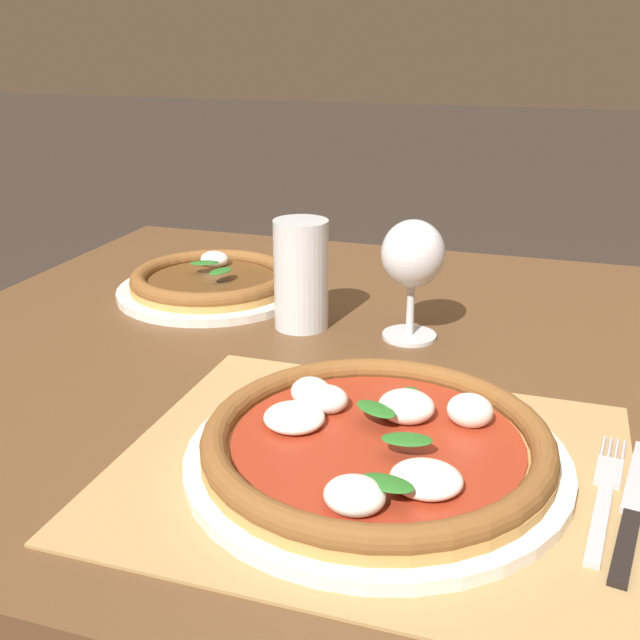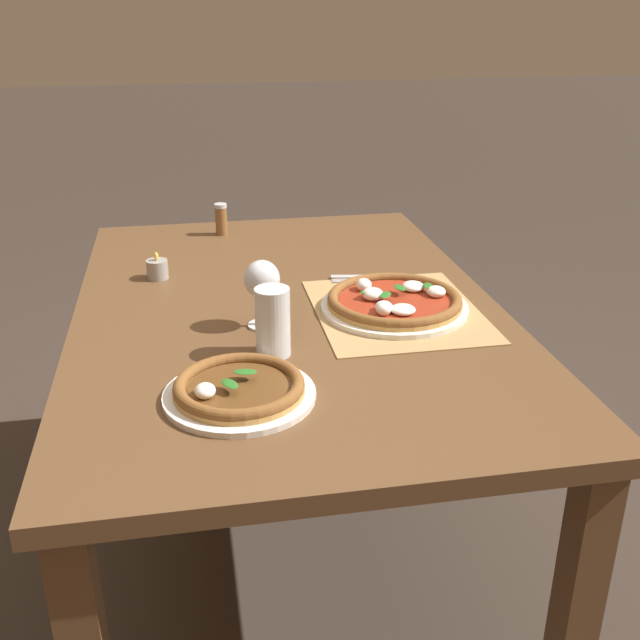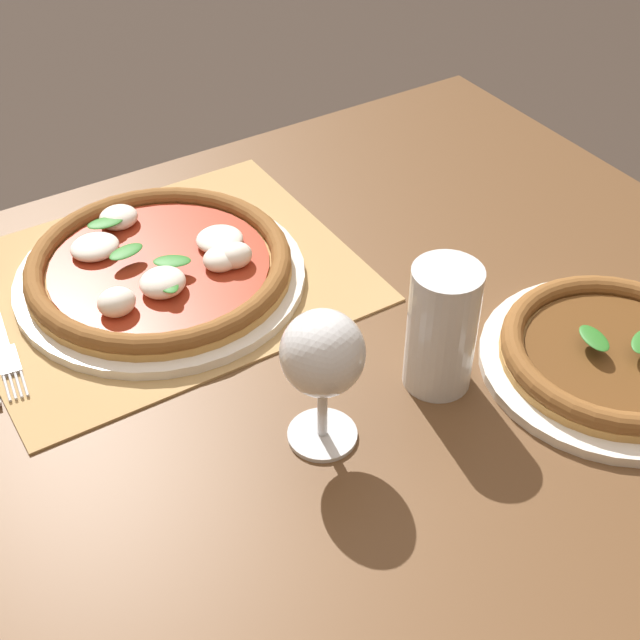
{
  "view_description": "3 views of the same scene",
  "coord_description": "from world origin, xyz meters",
  "px_view_note": "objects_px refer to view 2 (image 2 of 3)",
  "views": [
    {
      "loc": [
        0.05,
        -0.82,
        1.11
      ],
      "look_at": [
        -0.21,
        -0.01,
        0.78
      ],
      "focal_mm": 42.0,
      "sensor_mm": 36.0,
      "label": 1
    },
    {
      "loc": [
        -1.65,
        0.23,
        1.42
      ],
      "look_at": [
        -0.21,
        -0.04,
        0.79
      ],
      "focal_mm": 42.0,
      "sensor_mm": 36.0,
      "label": 2
    },
    {
      "loc": [
        0.2,
        0.58,
        1.4
      ],
      "look_at": [
        -0.18,
        -0.04,
        0.78
      ],
      "focal_mm": 50.0,
      "sensor_mm": 36.0,
      "label": 3
    }
  ],
  "objects_px": {
    "fork": "(370,280)",
    "pizza_far": "(239,389)",
    "pint_glass": "(273,323)",
    "votive_candle": "(157,270)",
    "pepper_shaker": "(221,219)",
    "knife": "(372,277)",
    "wine_glass": "(262,282)",
    "pizza_near": "(394,302)"
  },
  "relations": [
    {
      "from": "pizza_near",
      "to": "pizza_far",
      "type": "distance_m",
      "value": 0.53
    },
    {
      "from": "pint_glass",
      "to": "votive_candle",
      "type": "relative_size",
      "value": 2.01
    },
    {
      "from": "pizza_far",
      "to": "votive_candle",
      "type": "bearing_deg",
      "value": 13.02
    },
    {
      "from": "fork",
      "to": "pizza_far",
      "type": "bearing_deg",
      "value": 144.84
    },
    {
      "from": "knife",
      "to": "fork",
      "type": "bearing_deg",
      "value": 153.76
    },
    {
      "from": "pizza_far",
      "to": "pepper_shaker",
      "type": "bearing_deg",
      "value": -1.87
    },
    {
      "from": "pint_glass",
      "to": "fork",
      "type": "height_order",
      "value": "pint_glass"
    },
    {
      "from": "votive_candle",
      "to": "pizza_far",
      "type": "bearing_deg",
      "value": -166.98
    },
    {
      "from": "pizza_far",
      "to": "wine_glass",
      "type": "bearing_deg",
      "value": -14.32
    },
    {
      "from": "pint_glass",
      "to": "votive_candle",
      "type": "xyz_separation_m",
      "value": [
        0.5,
        0.24,
        -0.05
      ]
    },
    {
      "from": "wine_glass",
      "to": "pint_glass",
      "type": "relative_size",
      "value": 1.07
    },
    {
      "from": "fork",
      "to": "pepper_shaker",
      "type": "xyz_separation_m",
      "value": [
        0.49,
        0.35,
        0.04
      ]
    },
    {
      "from": "fork",
      "to": "pepper_shaker",
      "type": "bearing_deg",
      "value": 35.56
    },
    {
      "from": "pizza_far",
      "to": "pepper_shaker",
      "type": "distance_m",
      "value": 1.04
    },
    {
      "from": "wine_glass",
      "to": "knife",
      "type": "xyz_separation_m",
      "value": [
        0.25,
        -0.31,
        -0.1
      ]
    },
    {
      "from": "pizza_near",
      "to": "votive_candle",
      "type": "bearing_deg",
      "value": 59.49
    },
    {
      "from": "pint_glass",
      "to": "knife",
      "type": "bearing_deg",
      "value": -38.0
    },
    {
      "from": "fork",
      "to": "pepper_shaker",
      "type": "relative_size",
      "value": 2.07
    },
    {
      "from": "pizza_near",
      "to": "pizza_far",
      "type": "height_order",
      "value": "pizza_near"
    },
    {
      "from": "wine_glass",
      "to": "pint_glass",
      "type": "distance_m",
      "value": 0.15
    },
    {
      "from": "knife",
      "to": "votive_candle",
      "type": "relative_size",
      "value": 2.98
    },
    {
      "from": "fork",
      "to": "wine_glass",
      "type": "bearing_deg",
      "value": 126.98
    },
    {
      "from": "pizza_far",
      "to": "pepper_shaker",
      "type": "xyz_separation_m",
      "value": [
        1.04,
        -0.03,
        0.03
      ]
    },
    {
      "from": "pizza_near",
      "to": "knife",
      "type": "distance_m",
      "value": 0.22
    },
    {
      "from": "fork",
      "to": "knife",
      "type": "distance_m",
      "value": 0.02
    },
    {
      "from": "pizza_far",
      "to": "votive_candle",
      "type": "relative_size",
      "value": 3.93
    },
    {
      "from": "pizza_far",
      "to": "wine_glass",
      "type": "relative_size",
      "value": 1.82
    },
    {
      "from": "pizza_near",
      "to": "pizza_far",
      "type": "bearing_deg",
      "value": 131.6
    },
    {
      "from": "wine_glass",
      "to": "pepper_shaker",
      "type": "relative_size",
      "value": 1.6
    },
    {
      "from": "pizza_far",
      "to": "pizza_near",
      "type": "bearing_deg",
      "value": -48.4
    },
    {
      "from": "pizza_near",
      "to": "knife",
      "type": "height_order",
      "value": "pizza_near"
    },
    {
      "from": "votive_candle",
      "to": "pepper_shaker",
      "type": "bearing_deg",
      "value": -27.64
    },
    {
      "from": "pint_glass",
      "to": "fork",
      "type": "distance_m",
      "value": 0.48
    },
    {
      "from": "pizza_near",
      "to": "fork",
      "type": "height_order",
      "value": "pizza_near"
    },
    {
      "from": "fork",
      "to": "votive_candle",
      "type": "bearing_deg",
      "value": 76.66
    },
    {
      "from": "votive_candle",
      "to": "pint_glass",
      "type": "bearing_deg",
      "value": -154.31
    },
    {
      "from": "pizza_far",
      "to": "knife",
      "type": "distance_m",
      "value": 0.69
    },
    {
      "from": "knife",
      "to": "votive_candle",
      "type": "distance_m",
      "value": 0.56
    },
    {
      "from": "pint_glass",
      "to": "knife",
      "type": "distance_m",
      "value": 0.51
    },
    {
      "from": "pizza_near",
      "to": "fork",
      "type": "distance_m",
      "value": 0.2
    },
    {
      "from": "knife",
      "to": "votive_candle",
      "type": "height_order",
      "value": "votive_candle"
    },
    {
      "from": "pepper_shaker",
      "to": "pizza_far",
      "type": "bearing_deg",
      "value": 178.13
    }
  ]
}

